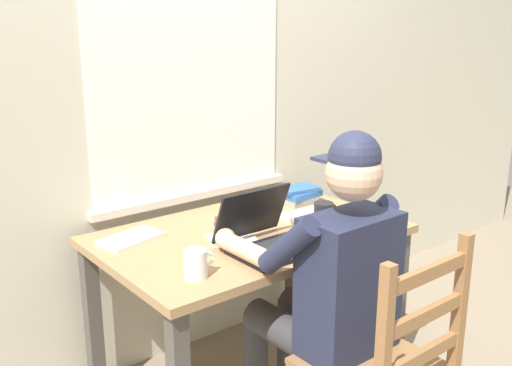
{
  "coord_description": "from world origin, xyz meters",
  "views": [
    {
      "loc": [
        -1.42,
        -1.82,
        1.58
      ],
      "look_at": [
        -0.01,
        -0.05,
        0.95
      ],
      "focal_mm": 41.06,
      "sensor_mm": 36.0,
      "label": 1
    }
  ],
  "objects_px": {
    "coffee_mug_dark": "(324,213)",
    "book_stack_main": "(298,195)",
    "book_stack_side": "(239,220)",
    "computer_mouse": "(330,234)",
    "desk": "(250,253)",
    "seated_person": "(327,280)",
    "coffee_mug_white": "(196,264)",
    "laptop": "(267,235)"
  },
  "relations": [
    {
      "from": "coffee_mug_dark",
      "to": "book_stack_main",
      "type": "relative_size",
      "value": 0.61
    },
    {
      "from": "laptop",
      "to": "coffee_mug_dark",
      "type": "height_order",
      "value": "laptop"
    },
    {
      "from": "desk",
      "to": "seated_person",
      "type": "relative_size",
      "value": 1.0
    },
    {
      "from": "seated_person",
      "to": "computer_mouse",
      "type": "height_order",
      "value": "seated_person"
    },
    {
      "from": "laptop",
      "to": "computer_mouse",
      "type": "relative_size",
      "value": 3.3
    },
    {
      "from": "book_stack_main",
      "to": "desk",
      "type": "bearing_deg",
      "value": -158.82
    },
    {
      "from": "desk",
      "to": "book_stack_side",
      "type": "height_order",
      "value": "book_stack_side"
    },
    {
      "from": "computer_mouse",
      "to": "seated_person",
      "type": "bearing_deg",
      "value": -137.29
    },
    {
      "from": "computer_mouse",
      "to": "book_stack_side",
      "type": "height_order",
      "value": "book_stack_side"
    },
    {
      "from": "desk",
      "to": "book_stack_main",
      "type": "bearing_deg",
      "value": 21.18
    },
    {
      "from": "coffee_mug_dark",
      "to": "book_stack_side",
      "type": "bearing_deg",
      "value": 144.94
    },
    {
      "from": "book_stack_main",
      "to": "book_stack_side",
      "type": "distance_m",
      "value": 0.43
    },
    {
      "from": "computer_mouse",
      "to": "coffee_mug_white",
      "type": "bearing_deg",
      "value": 178.08
    },
    {
      "from": "seated_person",
      "to": "laptop",
      "type": "relative_size",
      "value": 3.75
    },
    {
      "from": "coffee_mug_dark",
      "to": "book_stack_side",
      "type": "relative_size",
      "value": 0.64
    },
    {
      "from": "book_stack_main",
      "to": "coffee_mug_white",
      "type": "bearing_deg",
      "value": -154.14
    },
    {
      "from": "laptop",
      "to": "coffee_mug_white",
      "type": "height_order",
      "value": "laptop"
    },
    {
      "from": "desk",
      "to": "coffee_mug_dark",
      "type": "relative_size",
      "value": 10.06
    },
    {
      "from": "computer_mouse",
      "to": "desk",
      "type": "bearing_deg",
      "value": 126.81
    },
    {
      "from": "computer_mouse",
      "to": "coffee_mug_white",
      "type": "distance_m",
      "value": 0.63
    },
    {
      "from": "coffee_mug_white",
      "to": "coffee_mug_dark",
      "type": "relative_size",
      "value": 0.97
    },
    {
      "from": "book_stack_main",
      "to": "book_stack_side",
      "type": "height_order",
      "value": "book_stack_main"
    },
    {
      "from": "seated_person",
      "to": "book_stack_main",
      "type": "distance_m",
      "value": 0.78
    },
    {
      "from": "desk",
      "to": "coffee_mug_white",
      "type": "distance_m",
      "value": 0.52
    },
    {
      "from": "laptop",
      "to": "coffee_mug_white",
      "type": "distance_m",
      "value": 0.37
    },
    {
      "from": "seated_person",
      "to": "computer_mouse",
      "type": "distance_m",
      "value": 0.3
    },
    {
      "from": "computer_mouse",
      "to": "coffee_mug_dark",
      "type": "distance_m",
      "value": 0.18
    },
    {
      "from": "laptop",
      "to": "coffee_mug_dark",
      "type": "xyz_separation_m",
      "value": [
        0.37,
        0.06,
        -0.0
      ]
    },
    {
      "from": "seated_person",
      "to": "book_stack_side",
      "type": "xyz_separation_m",
      "value": [
        0.02,
        0.56,
        0.07
      ]
    },
    {
      "from": "book_stack_side",
      "to": "coffee_mug_white",
      "type": "bearing_deg",
      "value": -142.41
    },
    {
      "from": "coffee_mug_white",
      "to": "desk",
      "type": "bearing_deg",
      "value": 30.22
    },
    {
      "from": "coffee_mug_white",
      "to": "coffee_mug_dark",
      "type": "height_order",
      "value": "coffee_mug_white"
    },
    {
      "from": "computer_mouse",
      "to": "book_stack_side",
      "type": "relative_size",
      "value": 0.52
    },
    {
      "from": "book_stack_side",
      "to": "book_stack_main",
      "type": "bearing_deg",
      "value": 10.8
    },
    {
      "from": "computer_mouse",
      "to": "coffee_mug_dark",
      "type": "height_order",
      "value": "coffee_mug_dark"
    },
    {
      "from": "laptop",
      "to": "book_stack_main",
      "type": "relative_size",
      "value": 1.65
    },
    {
      "from": "seated_person",
      "to": "laptop",
      "type": "xyz_separation_m",
      "value": [
        -0.05,
        0.28,
        0.1
      ]
    },
    {
      "from": "seated_person",
      "to": "book_stack_side",
      "type": "distance_m",
      "value": 0.56
    },
    {
      "from": "computer_mouse",
      "to": "book_stack_main",
      "type": "relative_size",
      "value": 0.5
    },
    {
      "from": "desk",
      "to": "book_stack_main",
      "type": "distance_m",
      "value": 0.48
    },
    {
      "from": "seated_person",
      "to": "coffee_mug_dark",
      "type": "relative_size",
      "value": 10.07
    },
    {
      "from": "computer_mouse",
      "to": "laptop",
      "type": "bearing_deg",
      "value": 163.34
    }
  ]
}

